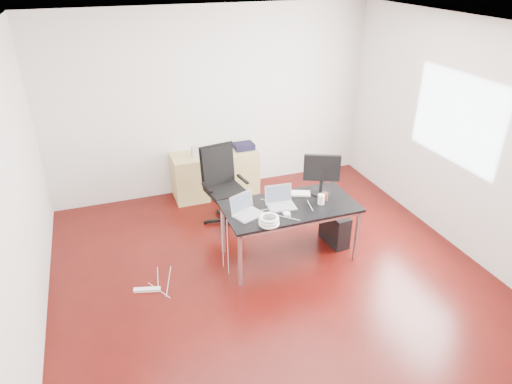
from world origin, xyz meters
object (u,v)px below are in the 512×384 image
object	(u,v)px
desk	(290,209)
filing_cabinet_left	(190,178)
filing_cabinet_right	(240,170)
office_chair	(222,182)
pc_tower	(335,228)

from	to	relation	value
desk	filing_cabinet_left	bearing A→B (deg)	113.07
desk	filing_cabinet_right	bearing A→B (deg)	90.40
office_chair	filing_cabinet_left	xyz separation A→B (m)	(-0.30, 0.80, -0.26)
pc_tower	desk	bearing A→B (deg)	-178.91
filing_cabinet_left	pc_tower	world-z (taller)	filing_cabinet_left
office_chair	pc_tower	size ratio (longest dim) A/B	2.40
desk	filing_cabinet_left	xyz separation A→B (m)	(-0.82, 1.93, -0.33)
desk	pc_tower	bearing A→B (deg)	6.26
office_chair	filing_cabinet_right	size ratio (longest dim) A/B	1.54
filing_cabinet_left	office_chair	bearing A→B (deg)	-69.53
filing_cabinet_right	pc_tower	world-z (taller)	filing_cabinet_right
filing_cabinet_left	filing_cabinet_right	world-z (taller)	same
office_chair	pc_tower	world-z (taller)	office_chair
office_chair	pc_tower	xyz separation A→B (m)	(1.21, -1.05, -0.39)
filing_cabinet_left	pc_tower	size ratio (longest dim) A/B	1.56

